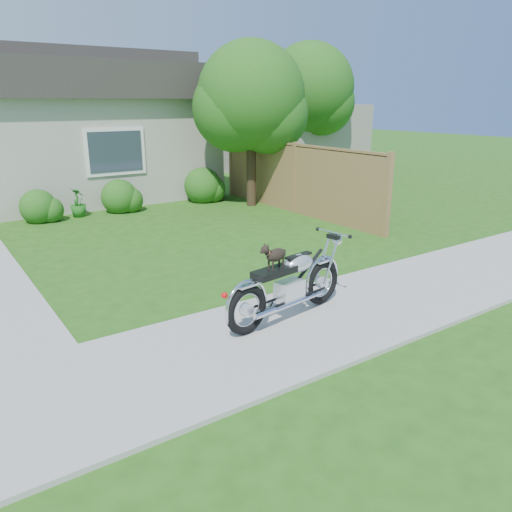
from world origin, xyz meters
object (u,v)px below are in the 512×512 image
Objects in this scene: tree_near at (256,101)px; tree_far at (313,92)px; fence at (295,178)px; potted_plant_right at (78,202)px; motorcycle_with_dog at (289,283)px.

tree_near is 5.74m from tree_far.
fence is at bearing -76.02° from tree_near.
tree_far is 10.09m from potted_plant_right.
motorcycle_with_dog is at bearing -86.21° from potted_plant_right.
tree_far reaches higher than motorcycle_with_dog.
motorcycle_with_dog is (-4.52, -5.50, -0.40)m from fence.
tree_near reaches higher than potted_plant_right.
fence is 1.45× the size of tree_near.
potted_plant_right is at bearing 85.48° from motorcycle_with_dog.
tree_far is (4.45, 4.52, 2.32)m from fence.
motorcycle_with_dog is (0.55, -8.30, 0.15)m from potted_plant_right.
motorcycle_with_dog is (-4.18, -6.87, -2.39)m from tree_near.
potted_plant_right is (-5.07, 2.80, -0.55)m from fence.
motorcycle_with_dog is at bearing -129.43° from fence.
fence is 7.13m from motorcycle_with_dog.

